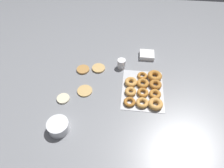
{
  "coord_description": "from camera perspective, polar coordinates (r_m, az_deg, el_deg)",
  "views": [
    {
      "loc": [
        -0.99,
        -0.21,
        1.18
      ],
      "look_at": [
        -0.0,
        -0.11,
        0.04
      ],
      "focal_mm": 32.0,
      "sensor_mm": 36.0,
      "label": 1
    }
  ],
  "objects": [
    {
      "name": "pancake_0",
      "position": [
        1.51,
        -13.76,
        -4.05
      ],
      "size": [
        0.09,
        0.09,
        0.01
      ],
      "primitive_type": "cylinder",
      "color": "beige",
      "rests_on": "ground_plane"
    },
    {
      "name": "donut_tray",
      "position": [
        1.53,
        9.45,
        -1.37
      ],
      "size": [
        0.4,
        0.31,
        0.04
      ],
      "color": "silver",
      "rests_on": "ground_plane"
    },
    {
      "name": "pancake_1",
      "position": [
        1.68,
        -3.86,
        4.53
      ],
      "size": [
        0.11,
        0.11,
        0.02
      ],
      "primitive_type": "cylinder",
      "color": "tan",
      "rests_on": "ground_plane"
    },
    {
      "name": "pancake_3",
      "position": [
        1.52,
        -7.78,
        -1.93
      ],
      "size": [
        0.11,
        0.11,
        0.01
      ],
      "primitive_type": "cylinder",
      "color": "tan",
      "rests_on": "ground_plane"
    },
    {
      "name": "paper_cup",
      "position": [
        1.67,
        2.72,
        5.85
      ],
      "size": [
        0.07,
        0.07,
        0.08
      ],
      "color": "white",
      "rests_on": "ground_plane"
    },
    {
      "name": "ground_plane",
      "position": [
        1.55,
        -4.01,
        -0.65
      ],
      "size": [
        3.0,
        3.0,
        0.0
      ],
      "primitive_type": "plane",
      "color": "gray"
    },
    {
      "name": "pancake_2",
      "position": [
        1.68,
        -8.27,
        4.14
      ],
      "size": [
        0.1,
        0.1,
        0.02
      ],
      "primitive_type": "cylinder",
      "color": "#B27F42",
      "rests_on": "ground_plane"
    },
    {
      "name": "batter_bowl",
      "position": [
        1.35,
        -15.09,
        -11.6
      ],
      "size": [
        0.14,
        0.14,
        0.07
      ],
      "color": "white",
      "rests_on": "ground_plane"
    },
    {
      "name": "container_stack",
      "position": [
        1.8,
        9.92,
        8.17
      ],
      "size": [
        0.11,
        0.13,
        0.04
      ],
      "color": "white",
      "rests_on": "ground_plane"
    }
  ]
}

